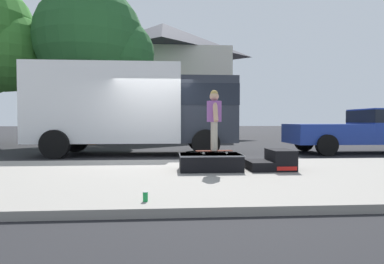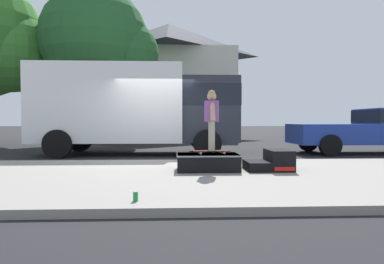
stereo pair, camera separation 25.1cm
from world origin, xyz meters
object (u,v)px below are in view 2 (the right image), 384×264
at_px(skater_kid, 212,115).
at_px(skate_box, 208,161).
at_px(pickup_truck_blue, 376,129).
at_px(skateboard, 212,151).
at_px(kicker_ramp, 272,162).
at_px(street_tree_main, 101,44).
at_px(box_truck, 138,106).
at_px(soda_can, 136,196).

bearing_deg(skater_kid, skate_box, -172.21).
bearing_deg(pickup_truck_blue, skate_box, -144.55).
bearing_deg(pickup_truck_blue, skateboard, -144.27).
relative_size(skateboard, skater_kid, 0.62).
distance_m(skater_kid, pickup_truck_blue, 7.95).
bearing_deg(skater_kid, kicker_ramp, -0.51).
xyz_separation_m(kicker_ramp, street_tree_main, (-5.80, 9.70, 4.70)).
bearing_deg(skate_box, skater_kid, 7.79).
bearing_deg(kicker_ramp, pickup_truck_blue, 42.05).
relative_size(kicker_ramp, box_truck, 0.14).
xyz_separation_m(skater_kid, street_tree_main, (-4.50, 9.69, 3.70)).
relative_size(skater_kid, street_tree_main, 0.16).
xyz_separation_m(kicker_ramp, soda_can, (-2.56, -2.64, -0.12)).
distance_m(box_truck, street_tree_main, 6.46).
relative_size(box_truck, street_tree_main, 0.89).
height_order(skate_box, skater_kid, skater_kid).
height_order(skate_box, skateboard, skateboard).
xyz_separation_m(skate_box, kicker_ramp, (1.37, -0.00, -0.01)).
xyz_separation_m(skate_box, box_truck, (-2.02, 4.69, 1.39)).
height_order(soda_can, box_truck, box_truck).
relative_size(soda_can, pickup_truck_blue, 0.02).
height_order(box_truck, pickup_truck_blue, box_truck).
relative_size(soda_can, box_truck, 0.02).
height_order(kicker_ramp, skateboard, kicker_ramp).
distance_m(skate_box, pickup_truck_blue, 8.04).
relative_size(skate_box, pickup_truck_blue, 0.23).
bearing_deg(skate_box, box_truck, 113.26).
bearing_deg(kicker_ramp, box_truck, 125.85).
distance_m(skate_box, skateboard, 0.23).
distance_m(skate_box, street_tree_main, 11.65).
bearing_deg(soda_can, box_truck, 96.45).
distance_m(pickup_truck_blue, street_tree_main, 12.74).
xyz_separation_m(kicker_ramp, skateboard, (-1.29, 0.01, 0.23)).
distance_m(skateboard, box_truck, 5.26).
bearing_deg(soda_can, skateboard, 64.41).
bearing_deg(skateboard, skate_box, -172.21).
height_order(kicker_ramp, skater_kid, skater_kid).
xyz_separation_m(pickup_truck_blue, street_tree_main, (-10.95, 5.06, 4.10)).
xyz_separation_m(box_truck, pickup_truck_blue, (8.55, -0.04, -0.81)).
relative_size(skate_box, skateboard, 1.65).
bearing_deg(street_tree_main, kicker_ramp, -59.15).
xyz_separation_m(skate_box, skater_kid, (0.08, 0.01, 0.98)).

